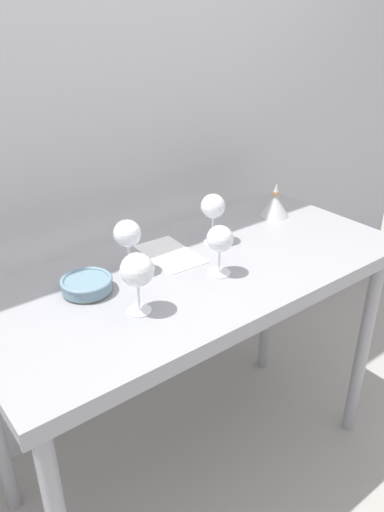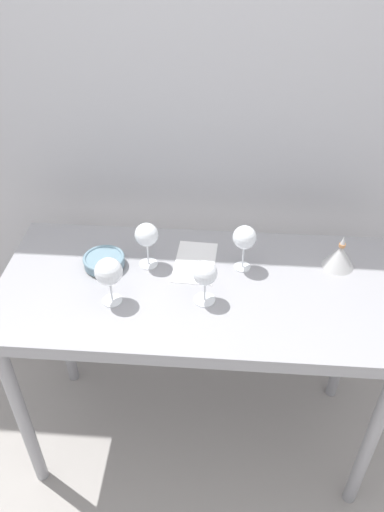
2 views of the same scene
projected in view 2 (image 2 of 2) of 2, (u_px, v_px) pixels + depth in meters
The scene contains 10 objects.
ground_plane at pixel (197, 431), 2.31m from camera, with size 6.00×6.00×0.00m, color #9F9A95.
back_wall at pixel (208, 117), 1.89m from camera, with size 3.80×0.04×2.60m, color #B5B5BA.
steel_counter at pixel (198, 307), 1.82m from camera, with size 1.40×0.65×0.90m.
wine_glass_far_right at pixel (244, 239), 1.74m from camera, with size 0.08×0.08×0.18m.
wine_glass_near_left at pixel (109, 273), 1.61m from camera, with size 0.09×0.09×0.17m.
wine_glass_far_left at pixel (147, 236), 1.76m from camera, with size 0.08×0.08×0.17m.
wine_glass_near_center at pixel (205, 274), 1.62m from camera, with size 0.08×0.08×0.16m.
tasting_sheet_upper at pixel (195, 262), 1.85m from camera, with size 0.15×0.24×0.00m, color white.
tasting_bowl at pixel (104, 261), 1.81m from camera, with size 0.15×0.15×0.04m.
decanter_funnel at pixel (340, 256), 1.80m from camera, with size 0.11×0.11×0.13m.
Camera 2 is at (0.08, -1.32, 2.06)m, focal length 35.45 mm.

